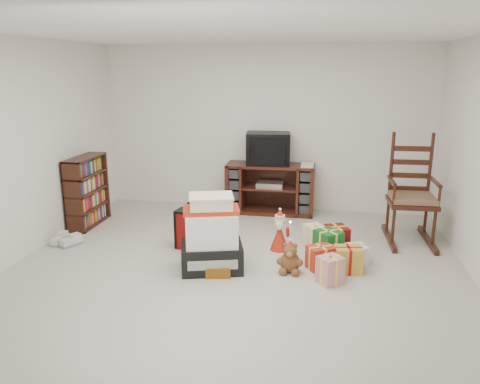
# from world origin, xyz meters

# --- Properties ---
(room) EXTENTS (5.01, 5.01, 2.51)m
(room) POSITION_xyz_m (0.00, 0.00, 1.25)
(room) COLOR #B9B5A9
(room) RESTS_ON ground
(tv_stand) EXTENTS (1.32, 0.48, 0.75)m
(tv_stand) POSITION_xyz_m (0.11, 2.23, 0.38)
(tv_stand) COLOR #451F13
(tv_stand) RESTS_ON floor
(bookshelf) EXTENTS (0.27, 0.80, 0.97)m
(bookshelf) POSITION_xyz_m (-2.34, 1.20, 0.47)
(bookshelf) COLOR #3B1910
(bookshelf) RESTS_ON floor
(rocking_chair) EXTENTS (0.60, 0.96, 1.42)m
(rocking_chair) POSITION_xyz_m (2.01, 1.39, 0.48)
(rocking_chair) COLOR #3B1910
(rocking_chair) RESTS_ON floor
(gift_pile) EXTENTS (0.76, 0.64, 0.83)m
(gift_pile) POSITION_xyz_m (-0.26, 0.03, 0.36)
(gift_pile) COLOR black
(gift_pile) RESTS_ON floor
(red_suitcase) EXTENTS (0.40, 0.25, 0.57)m
(red_suitcase) POSITION_xyz_m (-0.64, 0.58, 0.25)
(red_suitcase) COLOR maroon
(red_suitcase) RESTS_ON floor
(stocking) EXTENTS (0.30, 0.17, 0.61)m
(stocking) POSITION_xyz_m (-0.26, -0.15, 0.30)
(stocking) COLOR #0D7613
(stocking) RESTS_ON floor
(teddy_bear) EXTENTS (0.22, 0.20, 0.33)m
(teddy_bear) POSITION_xyz_m (0.59, 0.10, 0.15)
(teddy_bear) COLOR brown
(teddy_bear) RESTS_ON floor
(santa_figurine) EXTENTS (0.27, 0.25, 0.55)m
(santa_figurine) POSITION_xyz_m (0.42, 0.63, 0.21)
(santa_figurine) COLOR #B22413
(santa_figurine) RESTS_ON floor
(mrs_claus_figurine) EXTENTS (0.26, 0.25, 0.53)m
(mrs_claus_figurine) POSITION_xyz_m (-0.32, 0.78, 0.20)
(mrs_claus_figurine) COLOR #B22413
(mrs_claus_figurine) RESTS_ON floor
(sneaker_pair) EXTENTS (0.36, 0.30, 0.10)m
(sneaker_pair) POSITION_xyz_m (-2.25, 0.41, 0.05)
(sneaker_pair) COLOR silver
(sneaker_pair) RESTS_ON floor
(gift_cluster) EXTENTS (0.77, 1.12, 0.26)m
(gift_cluster) POSITION_xyz_m (1.08, 0.44, 0.13)
(gift_cluster) COLOR red
(gift_cluster) RESTS_ON floor
(crt_television) EXTENTS (0.69, 0.54, 0.47)m
(crt_television) POSITION_xyz_m (0.06, 2.26, 0.99)
(crt_television) COLOR black
(crt_television) RESTS_ON tv_stand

